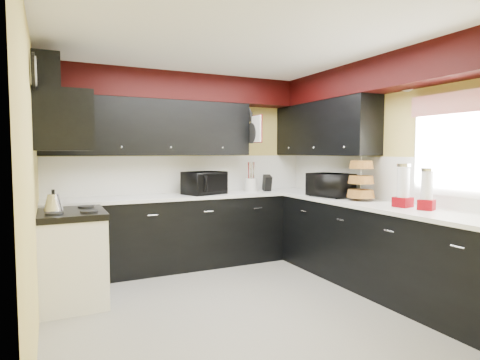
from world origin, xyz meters
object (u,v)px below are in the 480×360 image
(microwave, at_px, (331,185))
(knife_block, at_px, (267,183))
(toaster_oven, at_px, (205,183))
(utensil_crock, at_px, (251,185))
(kettle, at_px, (53,202))

(microwave, xyz_separation_m, knife_block, (-0.36, 0.96, -0.03))
(knife_block, bearing_deg, toaster_oven, -166.08)
(toaster_oven, height_order, microwave, toaster_oven)
(utensil_crock, height_order, kettle, utensil_crock)
(toaster_oven, xyz_separation_m, microwave, (1.30, -0.95, -0.00))
(utensil_crock, xyz_separation_m, kettle, (-2.53, -0.69, -0.03))
(utensil_crock, relative_size, knife_block, 0.83)
(toaster_oven, distance_m, kettle, 1.92)
(toaster_oven, bearing_deg, utensil_crock, -12.63)
(toaster_oven, xyz_separation_m, kettle, (-1.81, -0.62, -0.09))
(knife_block, height_order, kettle, knife_block)
(kettle, bearing_deg, toaster_oven, 18.86)
(utensil_crock, bearing_deg, toaster_oven, -174.57)
(toaster_oven, xyz_separation_m, knife_block, (0.94, 0.01, -0.04))
(toaster_oven, relative_size, utensil_crock, 2.78)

